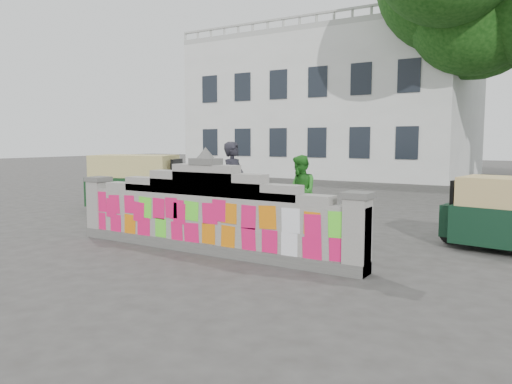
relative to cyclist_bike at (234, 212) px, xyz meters
The scene contains 7 objects.
ground 1.69m from the cyclist_bike, 74.27° to the right, with size 100.00×100.00×0.00m, color #383533.
parapet_wall 1.61m from the cyclist_bike, 74.32° to the right, with size 6.48×0.44×2.01m.
building 21.75m from the cyclist_bike, 107.81° to the left, with size 16.00×10.00×8.90m.
cyclist_bike is the anchor object (origin of this frame).
cyclist_rider 0.38m from the cyclist_bike, ahead, with size 0.68×0.44×1.86m, color black.
pedestrian 1.74m from the cyclist_bike, 58.73° to the left, with size 0.87×0.68×1.80m, color #288123.
rickshaw_left 5.25m from the cyclist_bike, 159.09° to the left, with size 3.13×2.23×1.69m.
Camera 1 is at (5.84, -7.41, 2.15)m, focal length 35.00 mm.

